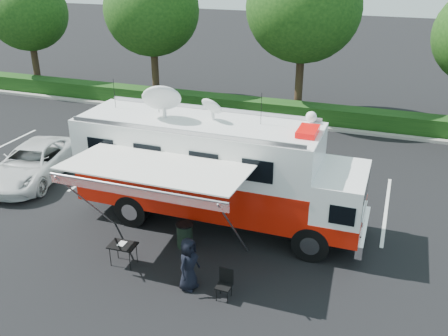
% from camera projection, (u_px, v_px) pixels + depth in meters
% --- Properties ---
extents(ground_plane, '(120.00, 120.00, 0.00)m').
position_uv_depth(ground_plane, '(219.00, 222.00, 17.60)').
color(ground_plane, black).
rests_on(ground_plane, ground).
extents(back_border, '(60.00, 6.14, 8.87)m').
position_uv_depth(back_border, '(324.00, 27.00, 26.28)').
color(back_border, '#9E998E').
rests_on(back_border, ground_plane).
extents(stall_lines, '(24.12, 5.50, 0.01)m').
position_uv_depth(stall_lines, '(233.00, 185.00, 20.32)').
color(stall_lines, silver).
rests_on(stall_lines, ground_plane).
extents(command_truck, '(9.81, 2.70, 4.71)m').
position_uv_depth(command_truck, '(217.00, 170.00, 16.80)').
color(command_truck, black).
rests_on(command_truck, ground_plane).
extents(awning, '(5.35, 2.76, 3.23)m').
position_uv_depth(awning, '(153.00, 172.00, 14.25)').
color(awning, white).
rests_on(awning, ground_plane).
extents(white_suv, '(3.27, 5.49, 1.43)m').
position_uv_depth(white_suv, '(35.00, 179.00, 20.91)').
color(white_suv, silver).
rests_on(white_suv, ground_plane).
extents(person, '(0.65, 0.87, 1.61)m').
position_uv_depth(person, '(189.00, 287.00, 14.26)').
color(person, black).
rests_on(person, ground_plane).
extents(folding_table, '(0.84, 0.61, 0.70)m').
position_uv_depth(folding_table, '(123.00, 246.00, 15.05)').
color(folding_table, black).
rests_on(folding_table, ground_plane).
extents(folding_chair, '(0.43, 0.45, 0.86)m').
position_uv_depth(folding_chair, '(225.00, 281.00, 13.70)').
color(folding_chair, black).
rests_on(folding_chair, ground_plane).
extents(trash_bin, '(0.56, 0.56, 0.84)m').
position_uv_depth(trash_bin, '(185.00, 235.00, 16.04)').
color(trash_bin, black).
rests_on(trash_bin, ground_plane).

